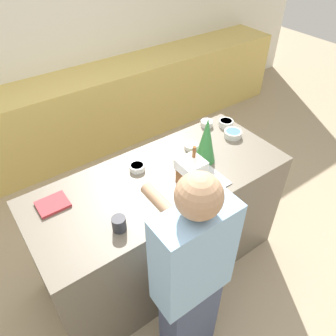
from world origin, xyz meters
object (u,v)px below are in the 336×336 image
baking_tray (190,184)px  decorative_tree (206,140)px  person (191,283)px  candy_bowl_near_tray_left (137,167)px  candy_bowl_far_right (191,146)px  candy_bowl_far_left (226,123)px  candy_bowl_near_tray_right (207,123)px  cookbook (53,204)px  candy_bowl_front_corner (233,134)px  mug (119,224)px  gingerbread_house (191,172)px

baking_tray → decorative_tree: (0.25, 0.14, 0.17)m
person → candy_bowl_near_tray_left: bearing=77.4°
candy_bowl_far_right → candy_bowl_far_left: size_ratio=0.89×
candy_bowl_near_tray_right → person: size_ratio=0.06×
decorative_tree → cookbook: 1.09m
candy_bowl_front_corner → candy_bowl_far_left: size_ratio=1.19×
baking_tray → cookbook: size_ratio=2.49×
candy_bowl_far_right → decorative_tree: bearing=-93.7°
candy_bowl_far_left → decorative_tree: bearing=-151.0°
candy_bowl_front_corner → person: person is taller
baking_tray → candy_bowl_front_corner: (0.62, 0.24, 0.02)m
baking_tray → person: 0.65m
mug → person: 0.51m
candy_bowl_near_tray_right → person: person is taller
candy_bowl_near_tray_right → candy_bowl_front_corner: 0.25m
baking_tray → gingerbread_house: gingerbread_house is taller
decorative_tree → candy_bowl_front_corner: decorative_tree is taller
cookbook → candy_bowl_near_tray_left: bearing=-1.1°
baking_tray → cookbook: 0.88m
mug → decorative_tree: bearing=13.8°
candy_bowl_near_tray_right → candy_bowl_front_corner: bearing=-74.5°
gingerbread_house → person: (-0.39, -0.51, -0.24)m
mug → candy_bowl_near_tray_right: bearing=25.6°
decorative_tree → candy_bowl_near_tray_right: decorative_tree is taller
candy_bowl_near_tray_left → candy_bowl_front_corner: size_ratio=0.78×
baking_tray → candy_bowl_far_right: (0.26, 0.31, 0.02)m
candy_bowl_far_right → person: 1.05m
gingerbread_house → candy_bowl_front_corner: (0.62, 0.24, -0.08)m
candy_bowl_far_left → mug: 1.33m
gingerbread_house → candy_bowl_near_tray_right: (0.56, 0.48, -0.09)m
candy_bowl_front_corner → mug: (-1.19, -0.30, 0.02)m
baking_tray → candy_bowl_near_tray_right: (0.56, 0.48, 0.02)m
mug → baking_tray: bearing=5.7°
candy_bowl_far_right → candy_bowl_near_tray_left: 0.46m
baking_tray → candy_bowl_far_left: 0.79m
decorative_tree → candy_bowl_far_left: size_ratio=3.01×
candy_bowl_far_right → candy_bowl_front_corner: bearing=-10.9°
gingerbread_house → candy_bowl_far_right: size_ratio=2.59×
candy_bowl_near_tray_left → candy_bowl_far_left: bearing=3.3°
gingerbread_house → candy_bowl_far_left: gingerbread_house is taller
baking_tray → candy_bowl_near_tray_right: size_ratio=4.61×
gingerbread_house → person: 0.68m
gingerbread_house → mug: 0.57m
decorative_tree → candy_bowl_near_tray_right: size_ratio=3.50×
candy_bowl_far_left → mug: (-1.25, -0.44, 0.02)m
gingerbread_house → candy_bowl_near_tray_left: gingerbread_house is taller
gingerbread_house → candy_bowl_near_tray_left: 0.40m
gingerbread_house → candy_bowl_front_corner: 0.67m
gingerbread_house → candy_bowl_near_tray_right: 0.74m
mug → candy_bowl_front_corner: bearing=14.1°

